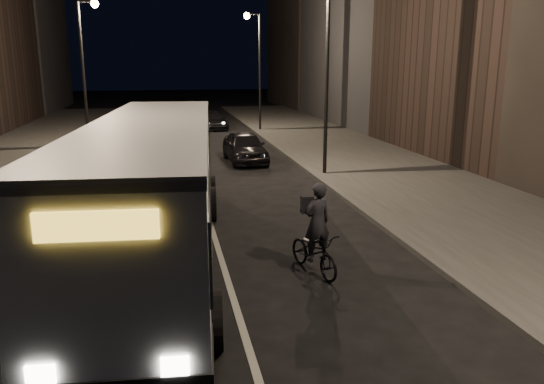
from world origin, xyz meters
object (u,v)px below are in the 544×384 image
city_bus (154,186)px  car_mid (148,129)px  streetlight_left_far (87,54)px  cyclist_on_bicycle (315,243)px  streetlight_right_mid (321,52)px  car_far (213,121)px  streetlight_right_far (256,56)px  car_near (245,147)px

city_bus → car_mid: (-0.71, 22.62, -1.27)m
streetlight_left_far → cyclist_on_bicycle: bearing=-70.2°
streetlight_right_mid → car_far: streetlight_right_mid is taller
streetlight_right_far → car_far: streetlight_right_far is taller
streetlight_right_far → car_mid: size_ratio=2.02×
streetlight_right_mid → car_mid: streetlight_right_mid is taller
car_far → cyclist_on_bicycle: bearing=-96.0°
car_near → car_far: 14.06m
cyclist_on_bicycle → car_far: bearing=73.1°
cyclist_on_bicycle → car_mid: bearing=84.0°
streetlight_right_far → car_near: size_ratio=1.81×
city_bus → streetlight_right_mid: bearing=57.0°
streetlight_right_far → car_mid: (-7.64, -2.31, -4.70)m
streetlight_left_far → car_far: bearing=46.8°
cyclist_on_bicycle → car_far: cyclist_on_bicycle is taller
cyclist_on_bicycle → city_bus: bearing=138.9°
cyclist_on_bicycle → car_far: 28.86m
streetlight_right_mid → streetlight_right_far: same height
streetlight_right_mid → car_near: bearing=122.6°
cyclist_on_bicycle → streetlight_right_far: bearing=66.8°
car_mid → car_far: 6.54m
car_mid → city_bus: bearing=90.7°
city_bus → car_far: bearing=86.5°
city_bus → car_near: (4.27, 13.10, -1.16)m
streetlight_right_far → cyclist_on_bicycle: 27.22m
streetlight_right_far → streetlight_left_far: bearing=-150.6°
cyclist_on_bicycle → car_near: bearing=71.5°
city_bus → car_mid: 22.66m
streetlight_right_far → city_bus: bearing=-105.5°
car_near → streetlight_right_far: bearing=74.7°
car_mid → car_far: car_mid is taller
streetlight_left_far → car_mid: (3.02, 3.69, -4.70)m
streetlight_left_far → car_mid: bearing=50.7°
streetlight_right_far → car_mid: 9.26m
streetlight_right_far → car_near: bearing=-102.7°
city_bus → car_far: 27.48m
cyclist_on_bicycle → car_mid: (-4.41, 24.32, -0.09)m
streetlight_right_mid → city_bus: (-6.93, -8.92, -3.43)m
streetlight_right_far → car_near: 12.97m
car_near → streetlight_left_far: bearing=141.3°
streetlight_right_mid → cyclist_on_bicycle: size_ratio=3.59×
streetlight_left_far → city_bus: 19.59m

